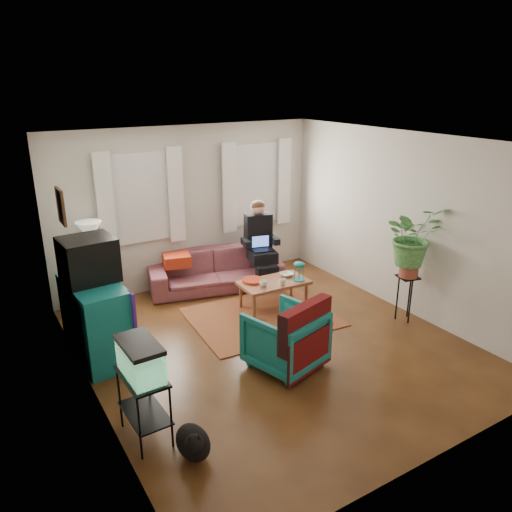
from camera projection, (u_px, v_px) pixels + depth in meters
floor at (272, 344)px, 6.50m from camera, size 4.50×5.00×0.01m
ceiling at (274, 141)px, 5.63m from camera, size 4.50×5.00×0.01m
wall_back at (189, 207)px, 8.08m from camera, size 4.50×0.01×2.60m
wall_front at (441, 335)px, 4.05m from camera, size 4.50×0.01×2.60m
wall_left at (84, 288)px, 4.96m from camera, size 0.01×5.00×2.60m
wall_right at (404, 224)px, 7.16m from camera, size 0.01×5.00×2.60m
window_left at (140, 198)px, 7.58m from camera, size 1.08×0.04×1.38m
window_right at (255, 184)px, 8.59m from camera, size 1.08×0.04×1.38m
curtains_left at (142, 199)px, 7.52m from camera, size 1.36×0.06×1.50m
curtains_right at (258, 185)px, 8.52m from camera, size 1.36×0.06×1.50m
picture_frame at (62, 206)px, 5.45m from camera, size 0.04×0.32×0.40m
area_rug at (262, 317)px, 7.23m from camera, size 2.12×1.75×0.01m
sofa at (215, 264)px, 8.12m from camera, size 2.28×1.33×0.84m
seated_person at (260, 247)px, 8.26m from camera, size 0.68×0.77×1.27m
side_table at (96, 286)px, 7.40m from camera, size 0.60×0.60×0.71m
table_lamp at (91, 244)px, 7.18m from camera, size 0.45×0.45×0.65m
dresser at (96, 321)px, 6.06m from camera, size 0.63×1.14×0.99m
crt_tv at (88, 259)px, 5.90m from camera, size 0.64×0.59×0.53m
aquarium_stand at (145, 407)px, 4.72m from camera, size 0.36×0.62×0.68m
aquarium at (140, 359)px, 4.54m from camera, size 0.32×0.56×0.36m
black_cat at (193, 439)px, 4.51m from camera, size 0.41×0.51×0.38m
armchair at (285, 336)px, 5.89m from camera, size 0.95×0.91×0.80m
serape_throw at (306, 332)px, 5.64m from camera, size 0.82×0.40×0.66m
coffee_table at (274, 294)px, 7.48m from camera, size 1.05×0.61×0.42m
cup_a at (263, 283)px, 7.22m from camera, size 0.12×0.12×0.09m
cup_b at (282, 282)px, 7.28m from camera, size 0.10×0.10×0.09m
bowl at (286, 274)px, 7.61m from camera, size 0.21×0.21×0.05m
snack_tray at (253, 280)px, 7.40m from camera, size 0.33×0.33×0.04m
birdcage at (299, 271)px, 7.41m from camera, size 0.18×0.18×0.30m
plant_stand at (406, 298)px, 7.05m from camera, size 0.34×0.34×0.67m
potted_plant at (411, 245)px, 6.79m from camera, size 0.89×0.81×0.85m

